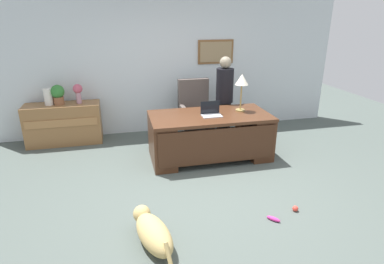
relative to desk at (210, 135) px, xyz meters
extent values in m
plane|color=#4C5651|center=(-0.37, -0.97, -0.42)|extent=(12.00, 12.00, 0.00)
cube|color=silver|center=(-0.37, 1.63, 0.93)|extent=(7.00, 0.12, 2.70)
cube|color=brown|center=(0.55, 1.56, 1.18)|extent=(0.74, 0.03, 0.48)
cube|color=#947B56|center=(0.55, 1.54, 1.18)|extent=(0.66, 0.01, 0.40)
cube|color=#4C2B19|center=(0.00, 0.03, 0.32)|extent=(1.99, 0.99, 0.05)
cube|color=#4C2B19|center=(-0.81, 0.03, -0.06)|extent=(0.36, 0.93, 0.71)
cube|color=#4C2B19|center=(0.81, 0.03, -0.06)|extent=(0.36, 0.93, 0.71)
cube|color=#412415|center=(0.00, -0.43, -0.03)|extent=(1.89, 0.04, 0.57)
cube|color=olive|center=(-2.49, 1.28, -0.04)|extent=(1.35, 0.48, 0.76)
cube|color=#A16F40|center=(-2.49, 1.04, 0.05)|extent=(1.25, 0.02, 0.14)
cube|color=#564C47|center=(-0.02, 0.91, -0.05)|extent=(0.60, 0.58, 0.18)
cylinder|color=black|center=(-0.02, 0.91, -0.28)|extent=(0.10, 0.10, 0.28)
cylinder|color=black|center=(-0.02, 0.91, -0.40)|extent=(0.52, 0.52, 0.05)
cube|color=#564C47|center=(-0.02, 1.15, 0.38)|extent=(0.60, 0.12, 0.69)
cube|color=#564C47|center=(-0.28, 0.91, 0.15)|extent=(0.08, 0.50, 0.22)
cube|color=#564C47|center=(0.24, 0.91, 0.15)|extent=(0.08, 0.50, 0.22)
cylinder|color=#262323|center=(0.48, 0.73, -0.03)|extent=(0.26, 0.26, 0.77)
cylinder|color=black|center=(0.48, 0.73, 0.66)|extent=(0.32, 0.32, 0.62)
sphere|color=gray|center=(0.48, 0.73, 1.08)|extent=(0.21, 0.21, 0.21)
ellipsoid|color=tan|center=(-1.20, -2.01, -0.27)|extent=(0.48, 0.77, 0.30)
sphere|color=tan|center=(-1.30, -1.67, -0.23)|extent=(0.20, 0.20, 0.20)
cylinder|color=tan|center=(-1.10, -2.36, -0.25)|extent=(0.08, 0.15, 0.21)
cube|color=#B2B5BA|center=(0.00, -0.06, 0.35)|extent=(0.32, 0.22, 0.01)
cube|color=black|center=(0.00, 0.05, 0.46)|extent=(0.32, 0.01, 0.21)
cylinder|color=#9E8447|center=(0.57, 0.12, 0.36)|extent=(0.16, 0.16, 0.02)
cylinder|color=#9E8447|center=(0.57, 0.12, 0.58)|extent=(0.02, 0.02, 0.43)
cone|color=silver|center=(0.57, 0.12, 0.89)|extent=(0.22, 0.22, 0.18)
cylinder|color=#B58494|center=(-2.17, 1.28, 0.44)|extent=(0.10, 0.10, 0.20)
sphere|color=#BC5166|center=(-2.17, 1.28, 0.62)|extent=(0.17, 0.17, 0.17)
cylinder|color=silver|center=(-2.69, 1.28, 0.50)|extent=(0.15, 0.15, 0.30)
cylinder|color=brown|center=(-2.52, 1.28, 0.41)|extent=(0.18, 0.18, 0.14)
sphere|color=#317833|center=(-2.52, 1.28, 0.58)|extent=(0.24, 0.24, 0.24)
sphere|color=#E53F33|center=(0.60, -1.78, -0.38)|extent=(0.07, 0.07, 0.07)
ellipsoid|color=#D8338C|center=(0.24, -1.90, -0.40)|extent=(0.15, 0.16, 0.05)
camera|label=1|loc=(-1.45, -4.81, 1.91)|focal=29.91mm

